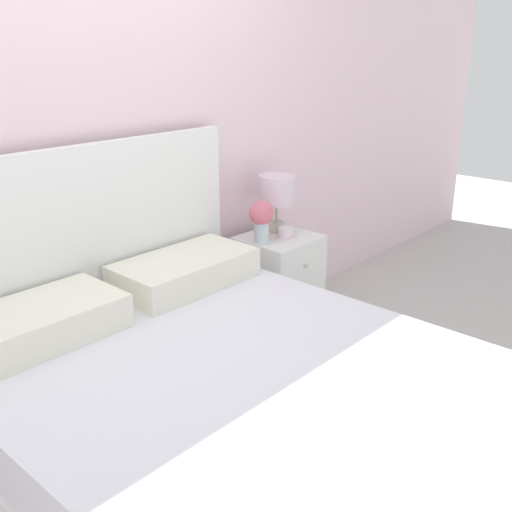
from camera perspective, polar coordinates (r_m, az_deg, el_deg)
ground_plane at (r=3.11m, az=-14.92°, el=-12.37°), size 12.00×12.00×0.00m
wall_back at (r=2.73m, az=-18.19°, el=12.06°), size 8.00×0.06×2.60m
bed at (r=2.34m, az=-2.70°, el=-14.93°), size 1.64×1.99×1.21m
nightstand at (r=3.49m, az=2.12°, el=-2.64°), size 0.41×0.40×0.58m
table_lamp at (r=3.42m, az=2.01°, el=6.08°), size 0.21×0.21×0.33m
flower_vase at (r=3.24m, az=0.56°, el=3.67°), size 0.13×0.13×0.24m
teacup at (r=3.36m, az=2.84°, el=2.13°), size 0.13×0.13×0.06m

